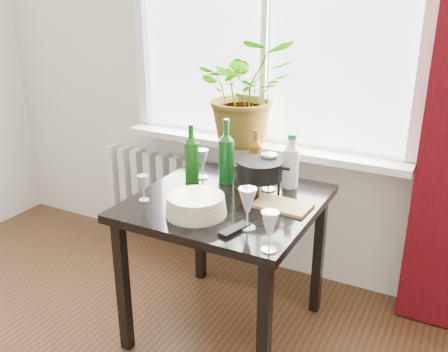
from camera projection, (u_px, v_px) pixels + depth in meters
The scene contains 18 objects.
window at pixel (268, 4), 2.67m from camera, with size 1.72×0.08×1.62m.
windowsill at pixel (259, 145), 2.88m from camera, with size 1.72×0.20×0.04m.
radiator at pixel (158, 191), 3.39m from camera, with size 0.80×0.10×0.55m.
table at pixel (226, 216), 2.41m from camera, with size 0.85×0.85×0.74m.
potted_plant at pixel (246, 92), 2.75m from camera, with size 0.53×0.46×0.59m, color #2D651B.
wine_bottle_left at pixel (192, 153), 2.54m from camera, with size 0.07×0.07×0.31m, color #10470D, non-canonical shape.
wine_bottle_right at pixel (226, 151), 2.52m from camera, with size 0.08×0.08×0.34m, color #0D4815, non-canonical shape.
bottle_amber at pixel (255, 155), 2.55m from camera, with size 0.07×0.07×0.28m, color brown, non-canonical shape.
cleaning_bottle at pixel (291, 161), 2.47m from camera, with size 0.08×0.08×0.28m, color white, non-canonical shape.
wineglass_front_right at pixel (247, 208), 2.06m from camera, with size 0.08×0.08×0.18m, color silver, non-canonical shape.
wineglass_far_right at pixel (270, 231), 1.88m from camera, with size 0.07×0.07×0.17m, color silver, non-canonical shape.
wineglass_back_center at pixel (269, 172), 2.45m from camera, with size 0.08×0.08×0.19m, color silver, non-canonical shape.
wineglass_back_left at pixel (202, 164), 2.61m from camera, with size 0.07×0.07×0.16m, color #B0B5BD, non-canonical shape.
wineglass_front_left at pixel (143, 188), 2.33m from camera, with size 0.05×0.05×0.13m, color #AFB8BD, non-canonical shape.
plate_stack at pixel (196, 205), 2.20m from camera, with size 0.27×0.27×0.09m, color beige.
fondue_pot at pixel (260, 178), 2.40m from camera, with size 0.26×0.22×0.17m, color black, non-canonical shape.
tv_remote at pixel (235, 229), 2.06m from camera, with size 0.05×0.16×0.02m, color black.
cutting_board at pixel (283, 205), 2.29m from camera, with size 0.25×0.16×0.01m, color #A88B4C.
Camera 1 is at (1.10, -0.39, 1.69)m, focal length 40.00 mm.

